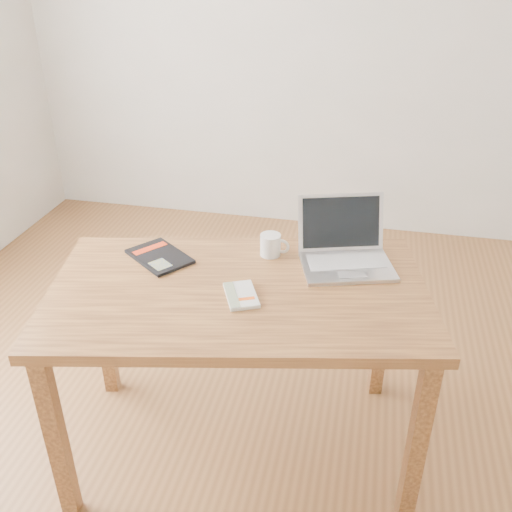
% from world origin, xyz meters
% --- Properties ---
extents(room, '(4.04, 4.04, 2.70)m').
position_xyz_m(room, '(-0.07, 0.00, 1.36)').
color(room, brown).
rests_on(room, ground).
extents(desk, '(1.43, 1.00, 0.75)m').
position_xyz_m(desk, '(-0.06, -0.13, 0.66)').
color(desk, brown).
rests_on(desk, ground).
extents(white_guidebook, '(0.16, 0.19, 0.01)m').
position_xyz_m(white_guidebook, '(-0.03, -0.18, 0.76)').
color(white_guidebook, silver).
rests_on(white_guidebook, desk).
extents(black_guidebook, '(0.29, 0.28, 0.01)m').
position_xyz_m(black_guidebook, '(-0.40, 0.02, 0.76)').
color(black_guidebook, black).
rests_on(black_guidebook, desk).
extents(laptop, '(0.40, 0.38, 0.22)m').
position_xyz_m(laptop, '(0.29, 0.14, 0.80)').
color(laptop, silver).
rests_on(laptop, desk).
extents(coffee_mug, '(0.11, 0.08, 0.08)m').
position_xyz_m(coffee_mug, '(0.01, 0.13, 0.79)').
color(coffee_mug, white).
rests_on(coffee_mug, desk).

